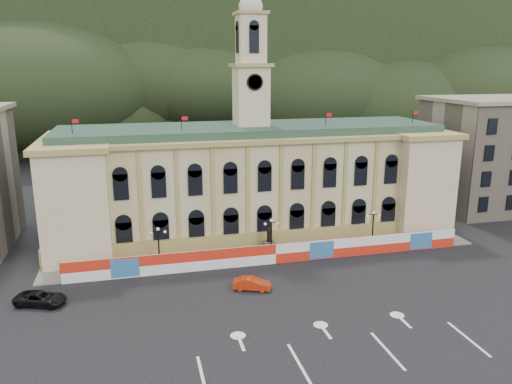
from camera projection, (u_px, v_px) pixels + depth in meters
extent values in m
plane|color=black|center=(319.00, 322.00, 47.64)|extent=(260.00, 260.00, 0.00)
cube|color=black|center=(180.00, 70.00, 164.42)|extent=(230.00, 70.00, 44.00)
cube|color=#595651|center=(301.00, 44.00, 151.73)|extent=(22.00, 8.00, 14.00)
cube|color=#595651|center=(5.00, 56.00, 131.61)|extent=(16.00, 7.00, 10.00)
cube|color=beige|center=(251.00, 185.00, 72.23)|extent=(55.00, 15.00, 14.00)
cube|color=#A3944F|center=(265.00, 240.00, 66.34)|extent=(56.00, 0.80, 2.40)
cube|color=#A3944F|center=(251.00, 134.00, 70.41)|extent=(56.20, 16.20, 0.60)
cube|color=#2D4B3A|center=(251.00, 129.00, 70.24)|extent=(53.00, 13.00, 1.20)
cube|color=beige|center=(80.00, 196.00, 65.84)|extent=(8.00, 17.00, 14.00)
cube|color=beige|center=(401.00, 178.00, 76.74)|extent=(8.00, 17.00, 14.00)
cube|color=beige|center=(251.00, 96.00, 69.10)|extent=(4.40, 4.40, 8.00)
cube|color=#A3944F|center=(251.00, 65.00, 68.05)|extent=(5.20, 5.20, 0.50)
cube|color=beige|center=(251.00, 40.00, 67.23)|extent=(3.60, 3.60, 6.50)
cube|color=#A3944F|center=(251.00, 13.00, 66.38)|extent=(4.20, 4.20, 0.40)
cylinder|color=black|center=(255.00, 82.00, 66.44)|extent=(2.20, 0.20, 2.20)
ellipsoid|color=beige|center=(251.00, 6.00, 66.16)|extent=(3.20, 3.20, 2.72)
cube|color=tan|center=(494.00, 155.00, 84.52)|extent=(20.00, 16.00, 18.00)
cube|color=gray|center=(500.00, 99.00, 82.21)|extent=(21.00, 17.00, 0.60)
cube|color=red|center=(276.00, 254.00, 61.44)|extent=(50.00, 0.25, 2.50)
cube|color=#3268A7|center=(125.00, 268.00, 57.13)|extent=(3.20, 0.05, 2.20)
cube|color=#3268A7|center=(322.00, 250.00, 62.70)|extent=(3.20, 0.05, 2.20)
cube|color=#3268A7|center=(421.00, 241.00, 65.94)|extent=(3.20, 0.05, 2.20)
cube|color=slate|center=(270.00, 255.00, 64.31)|extent=(56.00, 5.50, 0.16)
cube|color=#595651|center=(269.00, 248.00, 64.34)|extent=(1.40, 1.40, 1.80)
cylinder|color=black|center=(269.00, 236.00, 63.92)|extent=(0.60, 0.60, 1.60)
sphere|color=black|center=(269.00, 229.00, 63.70)|extent=(0.44, 0.44, 0.44)
cylinder|color=black|center=(160.00, 267.00, 60.35)|extent=(0.44, 0.44, 0.30)
cylinder|color=black|center=(159.00, 249.00, 59.79)|extent=(0.18, 0.18, 4.80)
cube|color=black|center=(158.00, 231.00, 59.21)|extent=(1.60, 0.08, 0.08)
sphere|color=silver|center=(151.00, 233.00, 59.07)|extent=(0.36, 0.36, 0.36)
sphere|color=silver|center=(165.00, 232.00, 59.44)|extent=(0.36, 0.36, 0.36)
sphere|color=silver|center=(158.00, 229.00, 59.15)|extent=(0.40, 0.40, 0.40)
cylinder|color=black|center=(271.00, 256.00, 63.59)|extent=(0.44, 0.44, 0.30)
cylinder|color=black|center=(271.00, 240.00, 63.03)|extent=(0.18, 0.18, 4.80)
cube|color=black|center=(271.00, 222.00, 62.46)|extent=(1.60, 0.08, 0.08)
sphere|color=silver|center=(265.00, 224.00, 62.31)|extent=(0.36, 0.36, 0.36)
sphere|color=silver|center=(278.00, 223.00, 62.68)|extent=(0.36, 0.36, 0.36)
sphere|color=silver|center=(271.00, 220.00, 62.40)|extent=(0.40, 0.40, 0.40)
cylinder|color=black|center=(372.00, 247.00, 66.84)|extent=(0.44, 0.44, 0.30)
cylinder|color=black|center=(373.00, 231.00, 66.28)|extent=(0.18, 0.18, 4.80)
cube|color=black|center=(374.00, 215.00, 65.70)|extent=(1.60, 0.08, 0.08)
sphere|color=silver|center=(368.00, 216.00, 65.56)|extent=(0.36, 0.36, 0.36)
sphere|color=silver|center=(379.00, 215.00, 65.93)|extent=(0.36, 0.36, 0.36)
sphere|color=silver|center=(374.00, 213.00, 65.64)|extent=(0.40, 0.40, 0.40)
imported|color=red|center=(252.00, 284.00, 54.40)|extent=(4.14, 5.07, 1.36)
imported|color=black|center=(41.00, 298.00, 50.91)|extent=(5.65, 6.67, 1.43)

